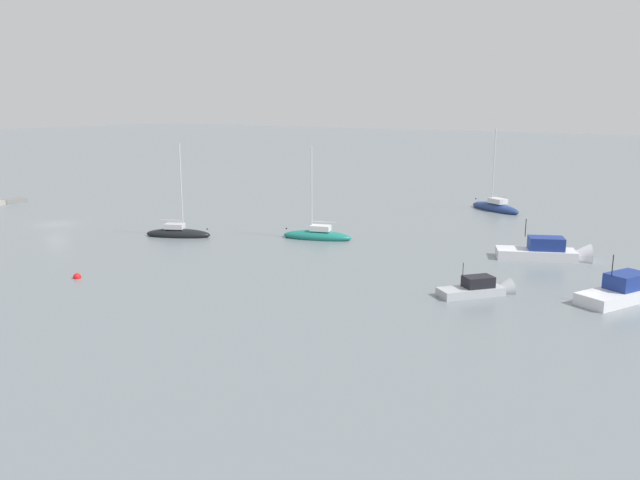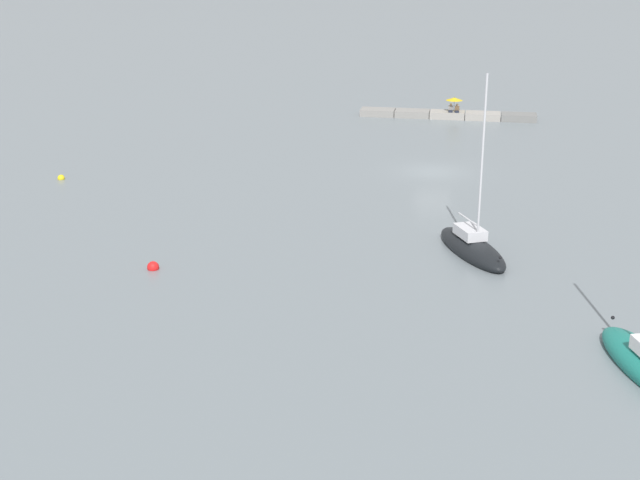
{
  "view_description": "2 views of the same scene",
  "coord_description": "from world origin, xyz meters",
  "px_view_note": "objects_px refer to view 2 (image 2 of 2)",
  "views": [
    {
      "loc": [
        41.77,
        64.11,
        13.38
      ],
      "look_at": [
        -2.86,
        33.81,
        1.78
      ],
      "focal_mm": 36.09,
      "sensor_mm": 36.0,
      "label": 1
    },
    {
      "loc": [
        -3.23,
        61.5,
        16.24
      ],
      "look_at": [
        3.43,
        25.15,
        3.37
      ],
      "focal_mm": 50.99,
      "sensor_mm": 36.0,
      "label": 2
    }
  ],
  "objects_px": {
    "umbrella_open_yellow": "(454,99)",
    "sailboat_black_near": "(472,247)",
    "person_seated_grey_right": "(451,109)",
    "mooring_buoy_near": "(61,178)",
    "person_seated_brown_left": "(457,109)",
    "mooring_buoy_mid": "(153,267)"
  },
  "relations": [
    {
      "from": "person_seated_grey_right",
      "to": "umbrella_open_yellow",
      "type": "relative_size",
      "value": 0.51
    },
    {
      "from": "sailboat_black_near",
      "to": "mooring_buoy_near",
      "type": "relative_size",
      "value": 20.49
    },
    {
      "from": "sailboat_black_near",
      "to": "umbrella_open_yellow",
      "type": "bearing_deg",
      "value": -112.88
    },
    {
      "from": "person_seated_brown_left",
      "to": "person_seated_grey_right",
      "type": "height_order",
      "value": "same"
    },
    {
      "from": "person_seated_grey_right",
      "to": "sailboat_black_near",
      "type": "bearing_deg",
      "value": 91.7
    },
    {
      "from": "umbrella_open_yellow",
      "to": "sailboat_black_near",
      "type": "distance_m",
      "value": 35.16
    },
    {
      "from": "sailboat_black_near",
      "to": "mooring_buoy_mid",
      "type": "xyz_separation_m",
      "value": [
        15.56,
        5.22,
        -0.23
      ]
    },
    {
      "from": "person_seated_grey_right",
      "to": "umbrella_open_yellow",
      "type": "height_order",
      "value": "umbrella_open_yellow"
    },
    {
      "from": "umbrella_open_yellow",
      "to": "sailboat_black_near",
      "type": "height_order",
      "value": "sailboat_black_near"
    },
    {
      "from": "person_seated_grey_right",
      "to": "umbrella_open_yellow",
      "type": "xyz_separation_m",
      "value": [
        -0.28,
        -0.16,
        0.87
      ]
    },
    {
      "from": "sailboat_black_near",
      "to": "mooring_buoy_near",
      "type": "bearing_deg",
      "value": -46.31
    },
    {
      "from": "person_seated_brown_left",
      "to": "person_seated_grey_right",
      "type": "xyz_separation_m",
      "value": [
        0.56,
        -0.05,
        0.0
      ]
    },
    {
      "from": "person_seated_grey_right",
      "to": "mooring_buoy_mid",
      "type": "relative_size",
      "value": 1.21
    },
    {
      "from": "mooring_buoy_near",
      "to": "mooring_buoy_mid",
      "type": "height_order",
      "value": "mooring_buoy_mid"
    },
    {
      "from": "person_seated_brown_left",
      "to": "sailboat_black_near",
      "type": "relative_size",
      "value": 0.07
    },
    {
      "from": "mooring_buoy_mid",
      "to": "person_seated_brown_left",
      "type": "bearing_deg",
      "value": -108.48
    },
    {
      "from": "umbrella_open_yellow",
      "to": "mooring_buoy_mid",
      "type": "relative_size",
      "value": 2.4
    },
    {
      "from": "mooring_buoy_near",
      "to": "person_seated_brown_left",
      "type": "bearing_deg",
      "value": -135.33
    },
    {
      "from": "sailboat_black_near",
      "to": "mooring_buoy_near",
      "type": "xyz_separation_m",
      "value": [
        27.58,
        -9.72,
        -0.25
      ]
    },
    {
      "from": "person_seated_grey_right",
      "to": "mooring_buoy_near",
      "type": "height_order",
      "value": "person_seated_grey_right"
    },
    {
      "from": "mooring_buoy_near",
      "to": "umbrella_open_yellow",
      "type": "bearing_deg",
      "value": -134.77
    },
    {
      "from": "person_seated_brown_left",
      "to": "person_seated_grey_right",
      "type": "distance_m",
      "value": 0.56
    }
  ]
}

